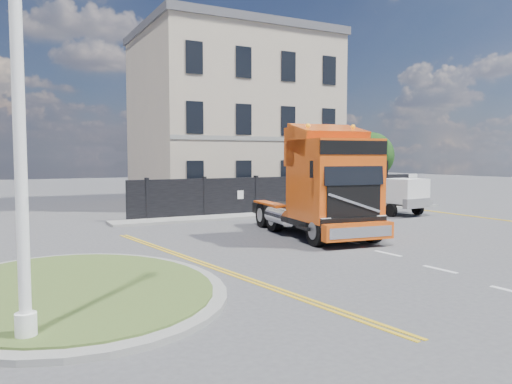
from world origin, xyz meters
TOP-DOWN VIEW (x-y plane):
  - ground at (0.00, 0.00)m, footprint 120.00×120.00m
  - traffic_island at (-7.00, -3.00)m, footprint 6.80×6.80m
  - hoarding_fence at (6.55, 9.00)m, footprint 18.80×0.25m
  - georgian_building at (6.00, 16.50)m, footprint 12.30×10.30m
  - tree at (14.38, 12.10)m, footprint 3.20×3.20m
  - pavement_far at (6.00, 8.10)m, footprint 20.00×1.60m
  - truck at (2.68, 0.73)m, footprint 3.42×7.32m
  - flatbed_pickup at (10.62, 5.24)m, footprint 2.51×4.94m
  - lamppost_island at (-8.11, -6.00)m, footprint 0.27×0.55m

SIDE VIEW (x-z plane):
  - ground at x=0.00m, z-range 0.00..0.00m
  - pavement_far at x=6.00m, z-range 0.00..0.12m
  - traffic_island at x=-7.00m, z-range 0.00..0.16m
  - hoarding_fence at x=6.55m, z-range 0.00..2.00m
  - flatbed_pickup at x=10.62m, z-range 0.08..2.04m
  - truck at x=2.68m, z-range -0.22..4.01m
  - tree at x=14.38m, z-range 0.65..5.45m
  - lamppost_island at x=-8.11m, z-range 0.18..9.04m
  - georgian_building at x=6.00m, z-range -0.63..12.17m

